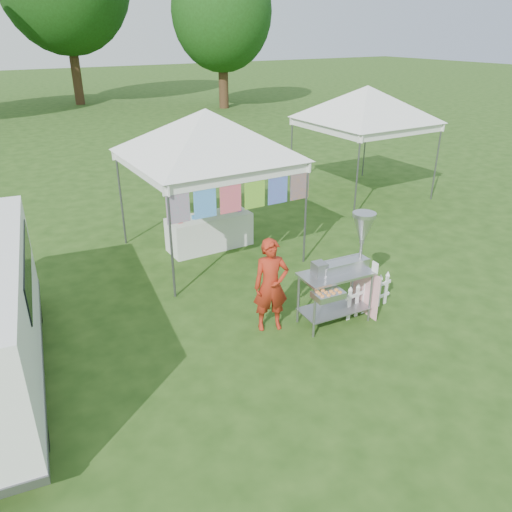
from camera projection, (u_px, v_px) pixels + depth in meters
ground at (308, 328)px, 8.01m from camera, size 120.00×120.00×0.00m
canopy_main at (205, 109)px, 9.49m from camera, size 4.24×4.24×3.45m
canopy_right at (368, 86)px, 13.23m from camera, size 4.24×4.24×3.45m
tree_right at (222, 12)px, 27.66m from camera, size 5.60×5.60×8.42m
donut_cart at (347, 261)px, 7.84m from camera, size 1.35×0.84×1.80m
vendor at (271, 285)px, 7.73m from camera, size 0.65×0.53×1.53m
picket_fence at (368, 297)px, 8.38m from camera, size 1.08×0.12×0.56m
display_table at (210, 232)px, 10.82m from camera, size 1.80×0.70×0.73m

